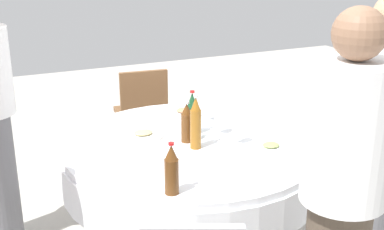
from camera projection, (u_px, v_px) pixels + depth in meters
The scene contains 16 objects.
dining_table at pixel (192, 164), 3.11m from camera, with size 1.56×1.56×0.74m.
bottle_brown_far at pixel (187, 123), 3.03m from camera, with size 0.07×0.07×0.25m.
bottle_dark_green_rear at pixel (192, 114), 3.15m from camera, with size 0.07×0.07×0.28m.
bottle_brown_east at pixel (172, 170), 2.41m from camera, with size 0.07×0.07×0.26m.
bottle_amber_west at pixel (196, 124), 2.93m from camera, with size 0.06×0.06×0.32m.
wine_glass_west at pixel (238, 127), 3.01m from camera, with size 0.06×0.06×0.16m.
wine_glass_inner at pixel (210, 106), 3.40m from camera, with size 0.07×0.07×0.14m.
wine_glass_near at pixel (220, 116), 3.16m from camera, with size 0.07×0.07×0.16m.
plate_left at pixel (143, 135), 3.15m from camera, with size 0.25×0.25×0.04m.
plate_right at pixel (271, 147), 2.96m from camera, with size 0.22×0.22×0.04m.
plate_north at pixel (185, 112), 3.55m from camera, with size 0.26×0.26×0.04m.
fork_rear at pixel (245, 116), 3.50m from camera, with size 0.18×0.02×0.01m, color silver.
folded_napkin at pixel (97, 136), 3.13m from camera, with size 0.13×0.13×0.02m, color white.
person_rear at pixel (341, 207), 2.04m from camera, with size 0.34×0.34×1.68m.
person_east at pixel (378, 126), 3.03m from camera, with size 0.34×0.34×1.61m.
chair_near at pixel (142, 108), 4.37m from camera, with size 0.44×0.44×0.87m.
Camera 1 is at (1.17, 2.59, 1.90)m, focal length 47.82 mm.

